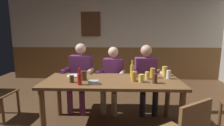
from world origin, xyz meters
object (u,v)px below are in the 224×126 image
object	(u,v)px
pint_glass_0	(147,75)
pint_glass_1	(141,78)
pint_glass_3	(84,76)
wall_dart_cabinet	(91,24)
person_0	(80,74)
dining_table	(112,86)
pint_glass_8	(134,76)
bottle_1	(132,70)
pint_glass_5	(155,78)
person_1	(112,76)
plate_0	(73,76)
pint_glass_7	(72,79)
pint_glass_6	(169,75)
bottle_0	(80,78)
person_2	(146,75)
pint_glass_2	(153,73)
condiment_caddy	(94,82)
pint_glass_4	(165,71)

from	to	relation	value
pint_glass_0	pint_glass_1	distance (m)	0.20
pint_glass_3	wall_dart_cabinet	xyz separation A→B (m)	(-0.30, 2.75, 0.86)
person_0	pint_glass_0	size ratio (longest dim) A/B	10.93
dining_table	pint_glass_8	world-z (taller)	pint_glass_8
dining_table	bottle_1	xyz separation A→B (m)	(0.32, 0.21, 0.20)
pint_glass_0	pint_glass_5	xyz separation A→B (m)	(0.07, -0.21, 0.01)
person_1	plate_0	xyz separation A→B (m)	(-0.62, -0.43, 0.11)
plate_0	pint_glass_7	bearing A→B (deg)	-79.41
pint_glass_7	wall_dart_cabinet	xyz separation A→B (m)	(-0.15, 2.88, 0.88)
pint_glass_6	pint_glass_8	size ratio (longest dim) A/B	0.94
pint_glass_3	pint_glass_1	bearing A→B (deg)	-5.24
pint_glass_8	pint_glass_1	bearing A→B (deg)	-22.55
person_1	bottle_0	world-z (taller)	person_1
bottle_1	pint_glass_5	world-z (taller)	bottle_1
person_2	pint_glass_0	bearing A→B (deg)	79.46
pint_glass_2	pint_glass_6	size ratio (longest dim) A/B	1.16
pint_glass_5	pint_glass_8	bearing A→B (deg)	162.82
pint_glass_3	pint_glass_8	bearing A→B (deg)	-2.69
pint_glass_0	pint_glass_7	bearing A→B (deg)	-168.71
pint_glass_5	pint_glass_6	bearing A→B (deg)	43.06
condiment_caddy	pint_glass_0	distance (m)	0.83
plate_0	wall_dart_cabinet	size ratio (longest dim) A/B	0.31
person_1	pint_glass_7	size ratio (longest dim) A/B	11.53
plate_0	bottle_1	distance (m)	0.96
pint_glass_2	wall_dart_cabinet	distance (m)	3.03
dining_table	pint_glass_7	world-z (taller)	pint_glass_7
plate_0	bottle_0	distance (m)	0.51
person_2	pint_glass_2	size ratio (longest dim) A/B	7.83
person_0	pint_glass_5	bearing A→B (deg)	153.00
bottle_1	pint_glass_4	distance (m)	0.54
pint_glass_7	pint_glass_8	distance (m)	0.89
person_1	bottle_0	xyz separation A→B (m)	(-0.41, -0.89, 0.19)
pint_glass_1	pint_glass_3	bearing A→B (deg)	174.76
plate_0	pint_glass_2	bearing A→B (deg)	-2.88
person_0	wall_dart_cabinet	bearing A→B (deg)	-81.42
pint_glass_7	pint_glass_6	bearing A→B (deg)	9.72
pint_glass_0	pint_glass_8	world-z (taller)	pint_glass_8
pint_glass_4	pint_glass_7	size ratio (longest dim) A/B	1.50
bottle_1	pint_glass_8	bearing A→B (deg)	-89.69
bottle_1	pint_glass_6	xyz separation A→B (m)	(0.54, -0.12, -0.04)
plate_0	bottle_1	xyz separation A→B (m)	(0.95, 0.01, 0.10)
pint_glass_2	pint_glass_5	bearing A→B (deg)	-94.37
person_2	pint_glass_5	bearing A→B (deg)	86.69
person_0	pint_glass_7	bearing A→B (deg)	99.74
pint_glass_4	pint_glass_6	world-z (taller)	pint_glass_4
person_1	pint_glass_8	world-z (taller)	person_1
pint_glass_1	pint_glass_4	distance (m)	0.58
person_0	pint_glass_3	distance (m)	0.71
pint_glass_2	pint_glass_5	distance (m)	0.29
pint_glass_1	plate_0	bearing A→B (deg)	163.76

